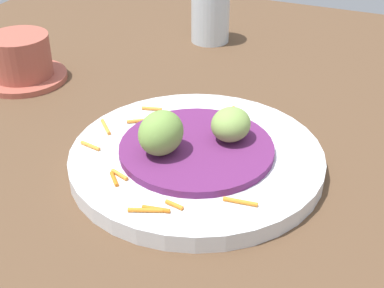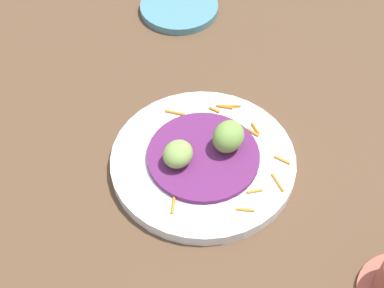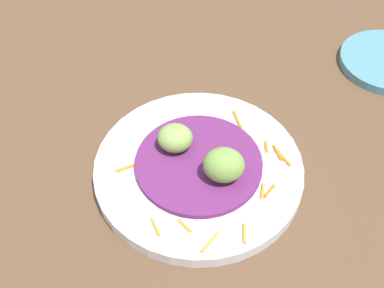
{
  "view_description": "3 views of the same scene",
  "coord_description": "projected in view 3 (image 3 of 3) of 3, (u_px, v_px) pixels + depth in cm",
  "views": [
    {
      "loc": [
        47.88,
        19.8,
        34.86
      ],
      "look_at": [
        4.82,
        1.18,
        5.4
      ],
      "focal_mm": 50.93,
      "sensor_mm": 36.0,
      "label": 1
    },
    {
      "loc": [
        -43.16,
        -15.84,
        67.15
      ],
      "look_at": [
        3.48,
        2.85,
        6.39
      ],
      "focal_mm": 52.52,
      "sensor_mm": 36.0,
      "label": 2
    },
    {
      "loc": [
        -2.72,
        -38.51,
        54.64
      ],
      "look_at": [
        3.09,
        2.94,
        6.09
      ],
      "focal_mm": 47.64,
      "sensor_mm": 36.0,
      "label": 3
    }
  ],
  "objects": [
    {
      "name": "table_surface",
      "position": [
        171.0,
        189.0,
        0.66
      ],
      "size": [
        110.0,
        110.0,
        2.0
      ],
      "primitive_type": "cube",
      "color": "brown",
      "rests_on": "ground"
    },
    {
      "name": "guac_scoop_left",
      "position": [
        175.0,
        138.0,
        0.64
      ],
      "size": [
        5.2,
        4.84,
        3.53
      ],
      "primitive_type": "ellipsoid",
      "rotation": [
        0.0,
        0.0,
        4.52
      ],
      "color": "#84A851",
      "rests_on": "cabbage_bed"
    },
    {
      "name": "guac_scoop_center",
      "position": [
        224.0,
        165.0,
        0.61
      ],
      "size": [
        5.8,
        5.18,
        4.55
      ],
      "primitive_type": "ellipsoid",
      "rotation": [
        0.0,
        0.0,
        1.37
      ],
      "color": "#759E47",
      "rests_on": "cabbage_bed"
    },
    {
      "name": "carrot_garnish",
      "position": [
        230.0,
        183.0,
        0.63
      ],
      "size": [
        22.24,
        21.19,
        0.4
      ],
      "color": "orange",
      "rests_on": "main_plate"
    },
    {
      "name": "cabbage_bed",
      "position": [
        199.0,
        163.0,
        0.64
      ],
      "size": [
        16.21,
        16.21,
        0.78
      ],
      "primitive_type": "cylinder",
      "color": "#60235B",
      "rests_on": "main_plate"
    },
    {
      "name": "main_plate",
      "position": [
        199.0,
        170.0,
        0.65
      ],
      "size": [
        26.75,
        26.75,
        1.82
      ],
      "primitive_type": "cylinder",
      "color": "silver",
      "rests_on": "table_surface"
    }
  ]
}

